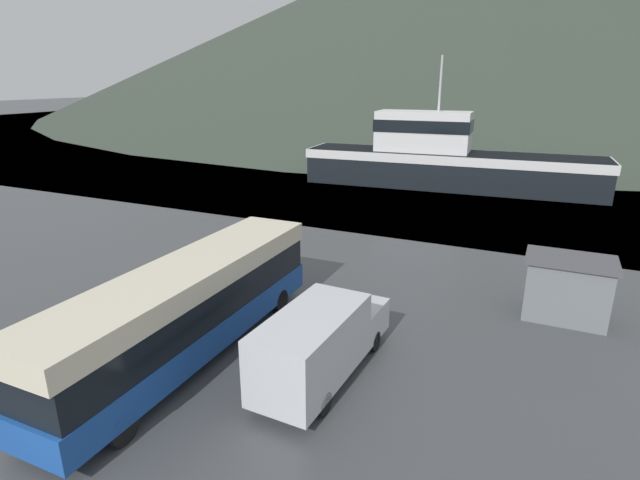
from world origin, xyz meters
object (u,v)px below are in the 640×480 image
tour_bus (188,306)px  dock_kiosk (567,288)px  storage_bin (176,294)px  delivery_van (321,341)px  fishing_boat (444,160)px

tour_bus → dock_kiosk: (11.39, 8.42, -0.59)m
tour_bus → storage_bin: size_ratio=9.59×
tour_bus → dock_kiosk: tour_bus is taller
delivery_van → dock_kiosk: bearing=50.6°
delivery_van → tour_bus: bearing=-169.4°
fishing_boat → storage_bin: 28.95m
delivery_van → fishing_boat: 30.62m
fishing_boat → dock_kiosk: bearing=18.9°
delivery_van → fishing_boat: size_ratio=0.26×
tour_bus → delivery_van: (4.50, 0.67, -0.55)m
storage_bin → dock_kiosk: (14.30, 5.77, 0.60)m
tour_bus → dock_kiosk: 14.18m
tour_bus → storage_bin: tour_bus is taller
fishing_boat → storage_bin: (-4.81, -28.50, -1.72)m
storage_bin → dock_kiosk: 15.43m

